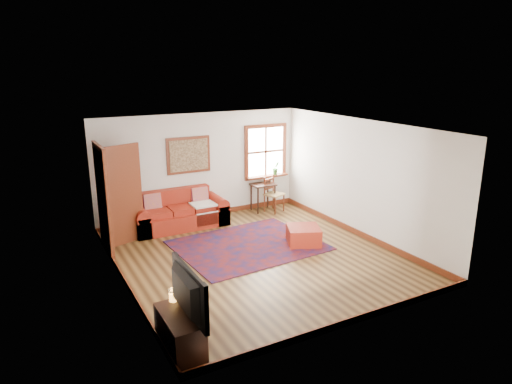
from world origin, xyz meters
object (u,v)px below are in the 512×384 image
red_leather_sofa (179,215)px  ladder_back_chair (273,193)px  red_ottoman (303,236)px  side_table (263,189)px  media_cabinet (180,332)px

red_leather_sofa → ladder_back_chair: size_ratio=2.37×
red_ottoman → ladder_back_chair: 2.29m
ladder_back_chair → red_leather_sofa: bearing=179.1°
red_leather_sofa → red_ottoman: (1.88, -2.23, -0.09)m
side_table → media_cabinet: 5.97m
ladder_back_chair → media_cabinet: 5.98m
red_leather_sofa → red_ottoman: red_leather_sofa is taller
red_ottoman → media_cabinet: media_cabinet is taller
red_leather_sofa → ladder_back_chair: (2.44, -0.04, 0.21)m
red_ottoman → side_table: bearing=104.9°
red_leather_sofa → media_cabinet: bearing=-109.2°
ladder_back_chair → media_cabinet: size_ratio=0.98×
red_leather_sofa → red_ottoman: 2.92m
side_table → ladder_back_chair: ladder_back_chair is taller
side_table → media_cabinet: size_ratio=0.76×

